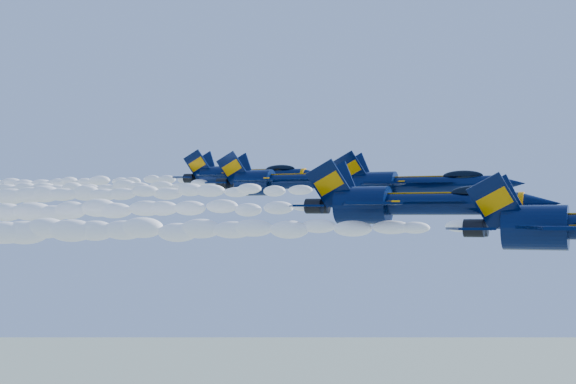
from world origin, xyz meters
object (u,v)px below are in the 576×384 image
at_px(jet_second, 411,203).
at_px(jet_fifth, 245,176).
at_px(jet_fourth, 286,181).
at_px(jet_third, 413,184).

relative_size(jet_second, jet_fifth, 1.03).
relative_size(jet_second, jet_fourth, 1.00).
relative_size(jet_second, jet_third, 1.11).
bearing_deg(jet_second, jet_third, 103.66).
height_order(jet_fourth, jet_fifth, jet_fifth).
height_order(jet_second, jet_third, jet_third).
bearing_deg(jet_third, jet_second, -76.34).
height_order(jet_third, jet_fourth, jet_fourth).
height_order(jet_second, jet_fifth, jet_fifth).
bearing_deg(jet_fifth, jet_fourth, -38.22).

